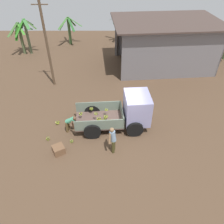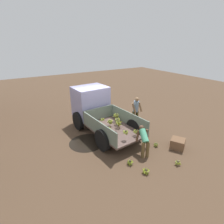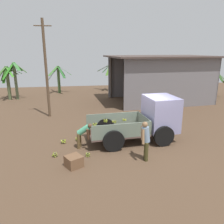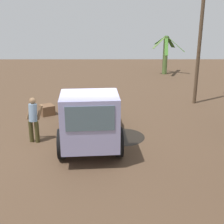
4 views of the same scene
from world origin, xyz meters
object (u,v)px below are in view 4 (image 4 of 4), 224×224
Objects in this scene: person_foreground_visitor at (33,118)px; banana_bunch_on_ground_2 at (62,117)px; banana_bunch_on_ground_3 at (103,113)px; person_worker_loading at (82,102)px; utility_pole at (200,38)px; banana_bunch_on_ground_0 at (70,106)px; wooden_crate_0 at (47,110)px; banana_bunch_on_ground_1 at (99,108)px; cargo_truck at (90,122)px.

person_foreground_visitor is 7.66× the size of banana_bunch_on_ground_2.
person_worker_loading is at bearing -73.12° from banana_bunch_on_ground_3.
utility_pole is 24.76× the size of banana_bunch_on_ground_3.
banana_bunch_on_ground_0 is (0.91, -6.14, -3.09)m from utility_pole.
banana_bunch_on_ground_2 is 0.95m from wooden_crate_0.
banana_bunch_on_ground_0 is at bearing -1.18° from person_foreground_visitor.
banana_bunch_on_ground_1 is 1.04× the size of banana_bunch_on_ground_3.
person_foreground_visitor reaches higher than person_worker_loading.
banana_bunch_on_ground_3 is at bearing 170.68° from cargo_truck.
banana_bunch_on_ground_2 is (2.29, -6.33, -3.11)m from utility_pole.
banana_bunch_on_ground_3 is (-2.73, 2.39, -0.80)m from person_foreground_visitor.
person_foreground_visitor is (4.61, -6.95, -2.30)m from utility_pole.
banana_bunch_on_ground_0 is (-4.66, -1.26, -1.02)m from cargo_truck.
cargo_truck is 17.62× the size of banana_bunch_on_ground_3.
person_worker_loading reaches higher than banana_bunch_on_ground_0.
utility_pole is 10.89× the size of wooden_crate_0.
utility_pole is at bearing 98.41° from banana_bunch_on_ground_0.
banana_bunch_on_ground_3 is (-0.41, 1.77, 0.01)m from banana_bunch_on_ground_2.
banana_bunch_on_ground_2 is 0.37× the size of wooden_crate_0.
cargo_truck reaches higher than banana_bunch_on_ground_2.
banana_bunch_on_ground_2 is at bearing -3.74° from person_foreground_visitor.
wooden_crate_0 reaches higher than banana_bunch_on_ground_3.
banana_bunch_on_ground_1 is 2.38m from wooden_crate_0.
utility_pole reaches higher than banana_bunch_on_ground_3.
person_worker_loading reaches higher than banana_bunch_on_ground_3.
utility_pole is at bearing -45.25° from person_foreground_visitor.
banana_bunch_on_ground_0 is at bearing -81.59° from utility_pole.
cargo_truck is at bearing -41.23° from utility_pole.
person_foreground_visitor is 6.26× the size of banana_bunch_on_ground_1.
cargo_truck is at bearing -1.51° from banana_bunch_on_ground_1.
banana_bunch_on_ground_1 is at bearing 162.75° from person_worker_loading.
person_foreground_visitor is 2.53m from banana_bunch_on_ground_2.
person_worker_loading reaches higher than wooden_crate_0.
wooden_crate_0 is (1.72, -7.08, -2.99)m from utility_pole.
cargo_truck is 4.53m from wooden_crate_0.
cargo_truck is at bearing -103.62° from person_foreground_visitor.
wooden_crate_0 is at bearing 13.76° from person_foreground_visitor.
banana_bunch_on_ground_1 is (-4.38, 0.12, -1.02)m from cargo_truck.
utility_pole reaches higher than banana_bunch_on_ground_2.
banana_bunch_on_ground_3 is 0.44× the size of wooden_crate_0.
utility_pole is 7.42m from banana_bunch_on_ground_2.
person_worker_loading is 1.32m from banana_bunch_on_ground_1.
utility_pole is at bearing 134.30° from cargo_truck.
wooden_crate_0 is (0.81, -0.94, 0.10)m from banana_bunch_on_ground_0.
cargo_truck is 2.30m from person_foreground_visitor.
banana_bunch_on_ground_0 is at bearing -169.33° from cargo_truck.
banana_bunch_on_ground_1 is at bearing -164.10° from banana_bunch_on_ground_3.
banana_bunch_on_ground_1 is at bearing -21.41° from person_foreground_visitor.
banana_bunch_on_ground_0 is at bearing 130.71° from wooden_crate_0.
utility_pole reaches higher than person_worker_loading.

